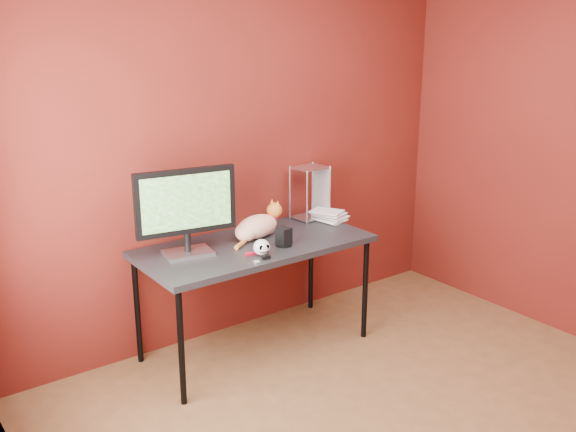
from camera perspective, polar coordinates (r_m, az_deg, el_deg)
room at (r=3.03m, az=13.75°, el=3.81°), size 3.52×3.52×2.61m
desk at (r=4.13m, az=-2.96°, el=-3.08°), size 1.50×0.70×0.75m
monitor at (r=3.87m, az=-9.05°, el=0.74°), size 0.61×0.24×0.53m
cat at (r=4.20m, az=-2.74°, el=-0.91°), size 0.46×0.25×0.23m
skull_mug at (r=3.89m, az=-2.35°, el=-2.79°), size 0.10×0.11×0.10m
speaker at (r=4.05m, az=-0.38°, el=-1.93°), size 0.10×0.10×0.12m
book_stack at (r=4.43m, az=3.17°, el=4.73°), size 0.24×0.26×0.86m
wire_rack at (r=4.59m, az=1.95°, el=2.11°), size 0.24×0.20×0.39m
pocket_knife at (r=3.91m, az=-3.22°, el=-3.36°), size 0.09×0.03×0.02m
black_gadget at (r=3.84m, az=-1.97°, el=-3.68°), size 0.05×0.04×0.02m
washer at (r=3.80m, az=-2.82°, el=-4.07°), size 0.04×0.04×0.00m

